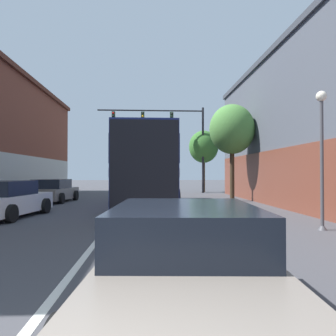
# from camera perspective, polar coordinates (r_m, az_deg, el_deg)

# --- Properties ---
(lane_center_line) EXTENTS (0.14, 43.04, 0.01)m
(lane_center_line) POSITION_cam_1_polar(r_m,az_deg,el_deg) (16.30, -7.82, -6.72)
(lane_center_line) COLOR silver
(lane_center_line) RESTS_ON ground_plane
(bus) EXTENTS (2.92, 10.04, 3.67)m
(bus) POSITION_cam_1_polar(r_m,az_deg,el_deg) (16.86, -3.89, 0.45)
(bus) COLOR navy
(bus) RESTS_ON ground_plane
(hatchback_foreground) EXTENTS (2.33, 4.41, 1.26)m
(hatchback_foreground) POSITION_cam_1_polar(r_m,az_deg,el_deg) (3.95, 3.08, -16.24)
(hatchback_foreground) COLOR slate
(hatchback_foreground) RESTS_ON ground_plane
(parked_car_left_near) EXTENTS (2.34, 4.01, 1.31)m
(parked_car_left_near) POSITION_cam_1_polar(r_m,az_deg,el_deg) (20.04, -19.41, -3.82)
(parked_car_left_near) COLOR slate
(parked_car_left_near) RESTS_ON ground_plane
(parked_car_left_mid) EXTENTS (2.49, 4.39, 1.37)m
(parked_car_left_mid) POSITION_cam_1_polar(r_m,az_deg,el_deg) (13.66, -26.55, -5.00)
(parked_car_left_mid) COLOR silver
(parked_car_left_mid) RESTS_ON ground_plane
(traffic_signal_gantry) EXTENTS (9.03, 0.36, 7.28)m
(traffic_signal_gantry) POSITION_cam_1_polar(r_m,az_deg,el_deg) (27.98, 0.21, 6.82)
(traffic_signal_gantry) COLOR black
(traffic_signal_gantry) RESTS_ON ground_plane
(street_lamp) EXTENTS (0.31, 0.31, 4.05)m
(street_lamp) POSITION_cam_1_polar(r_m,az_deg,el_deg) (10.53, 25.21, 2.83)
(street_lamp) COLOR #47474C
(street_lamp) RESTS_ON ground_plane
(street_tree_near) EXTENTS (2.70, 2.43, 5.77)m
(street_tree_near) POSITION_cam_1_polar(r_m,az_deg,el_deg) (20.02, 11.08, 6.57)
(street_tree_near) COLOR #3D2D1E
(street_tree_near) RESTS_ON ground_plane
(street_tree_far) EXTENTS (2.58, 2.32, 5.41)m
(street_tree_far) POSITION_cam_1_polar(r_m,az_deg,el_deg) (28.97, 6.23, 3.66)
(street_tree_far) COLOR #4C3823
(street_tree_far) RESTS_ON ground_plane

